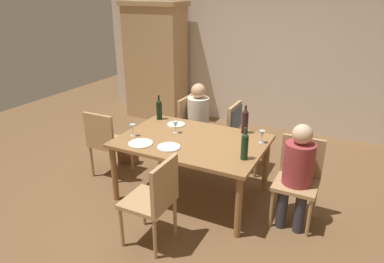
{
  "coord_description": "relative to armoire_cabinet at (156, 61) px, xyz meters",
  "views": [
    {
      "loc": [
        1.65,
        -3.31,
        2.33
      ],
      "look_at": [
        0.0,
        0.0,
        0.84
      ],
      "focal_mm": 32.44,
      "sensor_mm": 36.0,
      "label": 1
    }
  ],
  "objects": [
    {
      "name": "person_woman_host",
      "position": [
        1.59,
        -1.37,
        -0.44
      ],
      "size": [
        0.36,
        0.31,
        1.15
      ],
      "rotation": [
        0.0,
        0.0,
        -1.57
      ],
      "color": "#33333D",
      "rests_on": "ground_plane"
    },
    {
      "name": "dining_table",
      "position": [
        1.94,
        -2.33,
        -0.43
      ],
      "size": [
        1.67,
        1.15,
        0.74
      ],
      "color": "olive",
      "rests_on": "ground_plane"
    },
    {
      "name": "chair_left_end",
      "position": [
        0.72,
        -2.41,
        -0.56
      ],
      "size": [
        0.44,
        0.44,
        0.92
      ],
      "color": "tan",
      "rests_on": "ground_plane"
    },
    {
      "name": "wine_bottle_short_olive",
      "position": [
        2.64,
        -2.54,
        -0.21
      ],
      "size": [
        0.07,
        0.07,
        0.34
      ],
      "color": "#19381E",
      "rests_on": "dining_table"
    },
    {
      "name": "ground_plane",
      "position": [
        1.94,
        -2.33,
        -1.1
      ],
      "size": [
        10.0,
        10.0,
        0.0
      ],
      "primitive_type": "plane",
      "color": "brown"
    },
    {
      "name": "person_man_bearded",
      "position": [
        3.15,
        -2.35,
        -0.44
      ],
      "size": [
        0.3,
        0.35,
        1.13
      ],
      "rotation": [
        0.0,
        0.0,
        3.14
      ],
      "color": "#33333D",
      "rests_on": "ground_plane"
    },
    {
      "name": "chair_far_right",
      "position": [
        2.19,
        -1.37,
        -0.5
      ],
      "size": [
        0.46,
        0.44,
        0.92
      ],
      "rotation": [
        0.0,
        0.0,
        -1.57
      ],
      "color": "tan",
      "rests_on": "ground_plane"
    },
    {
      "name": "armoire_cabinet",
      "position": [
        0.0,
        0.0,
        0.0
      ],
      "size": [
        1.18,
        0.62,
        2.18
      ],
      "color": "tan",
      "rests_on": "ground_plane"
    },
    {
      "name": "chair_far_left",
      "position": [
        1.47,
        -1.37,
        -0.56
      ],
      "size": [
        0.44,
        0.44,
        0.92
      ],
      "rotation": [
        0.0,
        0.0,
        -1.57
      ],
      "color": "tan",
      "rests_on": "ground_plane"
    },
    {
      "name": "dinner_plate_host",
      "position": [
        1.81,
        -2.64,
        -0.35
      ],
      "size": [
        0.26,
        0.26,
        0.01
      ],
      "primitive_type": "cylinder",
      "color": "white",
      "rests_on": "dining_table"
    },
    {
      "name": "handbag",
      "position": [
        0.72,
        -1.98,
        -0.99
      ],
      "size": [
        0.3,
        0.18,
        0.22
      ],
      "primitive_type": "cube",
      "rotation": [
        0.0,
        0.0,
        0.21
      ],
      "color": "brown",
      "rests_on": "ground_plane"
    },
    {
      "name": "wine_glass_near_right",
      "position": [
        1.67,
        -2.23,
        -0.25
      ],
      "size": [
        0.07,
        0.07,
        0.15
      ],
      "color": "silver",
      "rests_on": "dining_table"
    },
    {
      "name": "wine_bottle_dark_red",
      "position": [
        2.42,
        -1.86,
        -0.2
      ],
      "size": [
        0.08,
        0.08,
        0.35
      ],
      "color": "black",
      "rests_on": "dining_table"
    },
    {
      "name": "wine_glass_centre",
      "position": [
        2.68,
        -2.06,
        -0.25
      ],
      "size": [
        0.07,
        0.07,
        0.15
      ],
      "color": "silver",
      "rests_on": "dining_table"
    },
    {
      "name": "dinner_plate_guest_left",
      "position": [
        1.54,
        -1.99,
        -0.35
      ],
      "size": [
        0.23,
        0.23,
        0.01
      ],
      "primitive_type": "cylinder",
      "color": "white",
      "rests_on": "dining_table"
    },
    {
      "name": "wine_bottle_tall_green",
      "position": [
        1.23,
        -1.9,
        -0.22
      ],
      "size": [
        0.08,
        0.08,
        0.33
      ],
      "color": "black",
      "rests_on": "dining_table"
    },
    {
      "name": "rear_room_partition",
      "position": [
        1.94,
        0.45,
        0.25
      ],
      "size": [
        6.4,
        0.12,
        2.7
      ],
      "primitive_type": "cube",
      "color": "beige",
      "rests_on": "ground_plane"
    },
    {
      "name": "chair_near",
      "position": [
        2.02,
        -3.28,
        -0.56
      ],
      "size": [
        0.44,
        0.44,
        0.92
      ],
      "rotation": [
        0.0,
        0.0,
        1.57
      ],
      "color": "tan",
      "rests_on": "ground_plane"
    },
    {
      "name": "chair_right_end",
      "position": [
        3.15,
        -2.24,
        -0.56
      ],
      "size": [
        0.44,
        0.44,
        0.92
      ],
      "rotation": [
        0.0,
        0.0,
        3.14
      ],
      "color": "tan",
      "rests_on": "ground_plane"
    },
    {
      "name": "wine_glass_near_left",
      "position": [
        1.26,
        -2.54,
        -0.25
      ],
      "size": [
        0.07,
        0.07,
        0.15
      ],
      "color": "silver",
      "rests_on": "dining_table"
    },
    {
      "name": "dinner_plate_guest_right",
      "position": [
        1.48,
        -2.7,
        -0.35
      ],
      "size": [
        0.28,
        0.28,
        0.01
      ],
      "primitive_type": "cylinder",
      "color": "white",
      "rests_on": "dining_table"
    }
  ]
}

